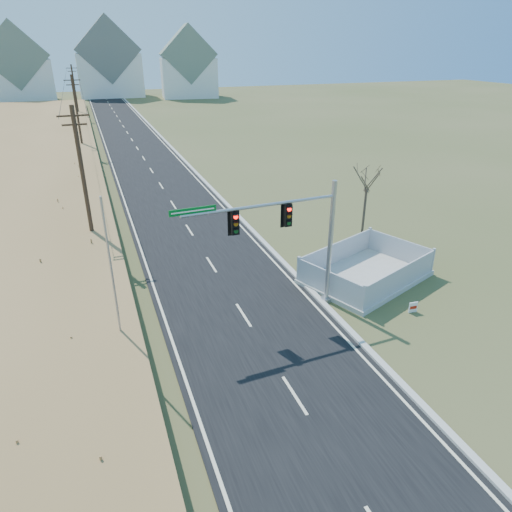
{
  "coord_description": "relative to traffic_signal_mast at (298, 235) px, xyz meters",
  "views": [
    {
      "loc": [
        -6.02,
        -14.1,
        12.16
      ],
      "look_at": [
        0.47,
        3.5,
        3.4
      ],
      "focal_mm": 32.0,
      "sensor_mm": 36.0,
      "label": 1
    }
  ],
  "objects": [
    {
      "name": "flagpole",
      "position": [
        -8.5,
        -0.99,
        -1.18
      ],
      "size": [
        0.32,
        0.32,
        7.12
      ],
      "color": "#B7B5AD",
      "rests_on": "ground"
    },
    {
      "name": "condo_ne",
      "position": [
        17.33,
        100.19,
        2.82
      ],
      "size": [
        14.12,
        10.51,
        16.52
      ],
      "rotation": [
        0.0,
        0.0,
        -0.1
      ],
      "color": "white",
      "rests_on": "ground"
    },
    {
      "name": "condo_nnw",
      "position": [
        -20.67,
        104.19,
        2.91
      ],
      "size": [
        14.93,
        11.17,
        17.03
      ],
      "rotation": [
        0.0,
        0.0,
        0.07
      ],
      "color": "white",
      "rests_on": "ground"
    },
    {
      "name": "utility_pole_far",
      "position": [
        -9.17,
        71.19,
        0.66
      ],
      "size": [
        1.8,
        0.26,
        9.0
      ],
      "color": "#422D1E",
      "rests_on": "ground"
    },
    {
      "name": "utility_pole_near",
      "position": [
        -9.17,
        11.19,
        0.66
      ],
      "size": [
        1.8,
        0.26,
        9.0
      ],
      "color": "#422D1E",
      "rests_on": "ground"
    },
    {
      "name": "utility_pole_mid",
      "position": [
        -9.17,
        41.19,
        0.66
      ],
      "size": [
        1.8,
        0.26,
        9.0
      ],
      "color": "#422D1E",
      "rests_on": "ground"
    },
    {
      "name": "bare_tree",
      "position": [
        7.97,
        6.49,
        0.35
      ],
      "size": [
        2.05,
        2.05,
        5.43
      ],
      "color": "#4C3F33",
      "rests_on": "ground"
    },
    {
      "name": "curb",
      "position": [
        1.48,
        46.19,
        -3.93
      ],
      "size": [
        0.3,
        180.0,
        0.18
      ],
      "primitive_type": "cube",
      "color": "#B2AFA8",
      "rests_on": "ground"
    },
    {
      "name": "condo_n",
      "position": [
        -0.67,
        108.19,
        3.59
      ],
      "size": [
        15.27,
        10.2,
        18.54
      ],
      "color": "white",
      "rests_on": "ground"
    },
    {
      "name": "open_sign",
      "position": [
        5.33,
        -2.42,
        -3.72
      ],
      "size": [
        0.46,
        0.1,
        0.57
      ],
      "rotation": [
        0.0,
        0.0,
        -0.09
      ],
      "color": "white",
      "rests_on": "ground"
    },
    {
      "name": "road",
      "position": [
        -2.67,
        46.19,
        -3.99
      ],
      "size": [
        8.0,
        180.0,
        0.06
      ],
      "primitive_type": "cube",
      "color": "black",
      "rests_on": "ground"
    },
    {
      "name": "traffic_signal_mast",
      "position": [
        0.0,
        0.0,
        0.0
      ],
      "size": [
        8.08,
        0.69,
        6.43
      ],
      "rotation": [
        0.0,
        0.0,
        0.05
      ],
      "color": "#9EA0A5",
      "rests_on": "ground"
    },
    {
      "name": "ground",
      "position": [
        -2.67,
        -3.81,
        -4.02
      ],
      "size": [
        260.0,
        260.0,
        0.0
      ],
      "primitive_type": "plane",
      "color": "#454E26",
      "rests_on": "ground"
    },
    {
      "name": "fence_enclosure",
      "position": [
        5.08,
        1.46,
        -3.72
      ],
      "size": [
        8.04,
        6.82,
        1.56
      ],
      "rotation": [
        0.0,
        0.0,
        0.38
      ],
      "color": "#B7B5AD",
      "rests_on": "ground"
    }
  ]
}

